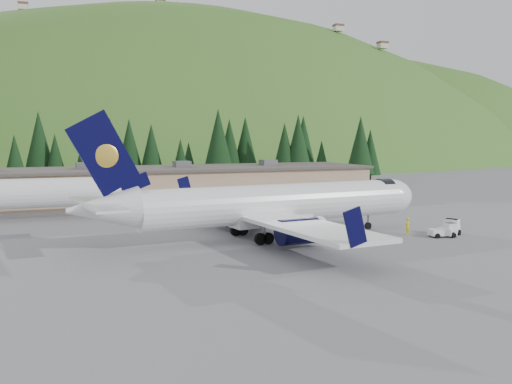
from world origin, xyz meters
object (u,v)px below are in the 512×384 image
object	(u,v)px
terminal_building	(151,184)
airliner	(269,205)
second_airliner	(10,193)
baggage_tug_b	(444,231)
baggage_tug_a	(449,228)
ramp_worker	(407,226)

from	to	relation	value
terminal_building	airliner	bearing A→B (deg)	-84.10
second_airliner	baggage_tug_b	xyz separation A→B (m)	(40.50, -27.78, -2.70)
second_airliner	baggage_tug_b	world-z (taller)	second_airliner
baggage_tug_a	terminal_building	size ratio (longest dim) A/B	0.05
airliner	baggage_tug_a	world-z (taller)	airliner
second_airliner	baggage_tug_b	size ratio (longest dim) A/B	9.85
second_airliner	ramp_worker	xyz separation A→B (m)	(37.80, -25.44, -2.44)
second_airliner	terminal_building	xyz separation A→B (m)	(19.91, 16.00, -0.70)
baggage_tug_a	baggage_tug_b	bearing A→B (deg)	175.03
second_airliner	terminal_building	world-z (taller)	second_airliner
second_airliner	baggage_tug_b	distance (m)	49.19
baggage_tug_a	terminal_building	distance (m)	48.41
airliner	baggage_tug_a	xyz separation A→B (m)	(17.71, -5.16, -2.55)
second_airliner	baggage_tug_a	distance (m)	49.77
baggage_tug_a	ramp_worker	xyz separation A→B (m)	(-3.77, 1.82, 0.17)
airliner	baggage_tug_a	bearing A→B (deg)	-21.44
ramp_worker	terminal_building	bearing A→B (deg)	-111.33
second_airliner	ramp_worker	distance (m)	45.62
terminal_building	baggage_tug_b	bearing A→B (deg)	-64.81
ramp_worker	airliner	bearing A→B (deg)	-58.13
airliner	second_airliner	distance (m)	32.51
baggage_tug_a	ramp_worker	bearing A→B (deg)	122.67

